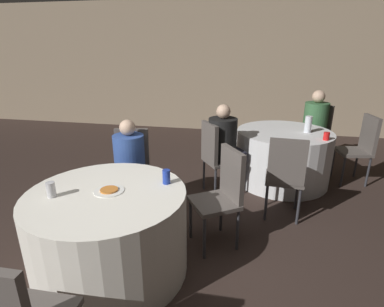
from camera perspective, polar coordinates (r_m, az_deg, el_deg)
name	(u,v)px	position (r m, az deg, el deg)	size (l,w,h in m)	color
ground_plane	(135,277)	(2.77, -10.77, -22.17)	(16.00, 16.00, 0.00)	#332621
wall_back	(214,68)	(6.87, 4.18, 16.00)	(16.00, 0.06, 2.80)	gray
table_near	(110,232)	(2.67, -15.38, -14.23)	(1.28, 1.28, 0.74)	white
table_far	(282,156)	(4.42, 16.80, -0.53)	(1.30, 1.30, 0.74)	white
chair_near_north	(132,163)	(3.50, -11.39, -1.84)	(0.47, 0.47, 0.96)	#59514C
chair_near_northeast	(224,189)	(2.84, 6.04, -6.80)	(0.55, 0.55, 0.96)	#59514C
chair_far_east	(361,144)	(4.75, 29.56, 1.65)	(0.46, 0.46, 0.96)	#59514C
chair_far_south	(285,172)	(3.35, 17.37, -3.36)	(0.43, 0.43, 0.96)	#59514C
chair_far_northeast	(317,129)	(5.29, 22.64, 4.35)	(0.55, 0.55, 0.96)	#59514C
chair_far_southwest	(215,153)	(3.79, 4.44, 0.17)	(0.55, 0.55, 0.96)	#59514C
person_black_shirt	(227,148)	(3.85, 6.61, 1.00)	(0.50, 0.47, 1.18)	black
person_green_jacket	(313,127)	(5.14, 22.01, 4.62)	(0.48, 0.51, 1.20)	#33384C
person_blue_shirt	(129,170)	(3.35, -11.92, -3.01)	(0.38, 0.50, 1.10)	#33384C
pizza_plate_near	(109,190)	(2.50, -15.50, -6.78)	(0.24, 0.24, 0.02)	white
soda_can_blue	(166,177)	(2.53, -4.91, -4.43)	(0.07, 0.07, 0.12)	#1E38A5
soda_can_silver	(51,190)	(2.55, -25.27, -6.24)	(0.07, 0.07, 0.12)	silver
bottle_far	(308,124)	(4.32, 21.25, 5.19)	(0.09, 0.09, 0.22)	silver
cup_far	(326,136)	(4.07, 24.24, 3.03)	(0.07, 0.07, 0.10)	red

